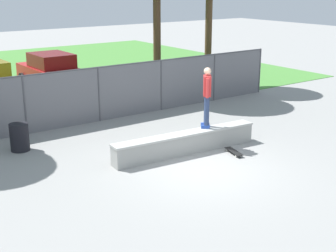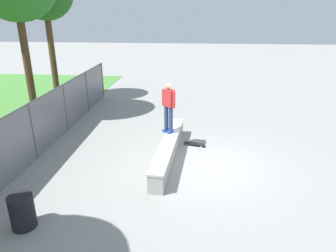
# 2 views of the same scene
# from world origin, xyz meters

# --- Properties ---
(ground_plane) EXTENTS (80.00, 80.00, 0.00)m
(ground_plane) POSITION_xyz_m (0.00, 0.00, 0.00)
(ground_plane) COLOR gray
(concrete_ledge) EXTENTS (4.71, 0.83, 0.63)m
(concrete_ledge) POSITION_xyz_m (0.44, 1.25, 0.32)
(concrete_ledge) COLOR #999993
(concrete_ledge) RESTS_ON ground
(skateboarder) EXTENTS (0.43, 0.50, 1.82)m
(skateboarder) POSITION_xyz_m (1.27, 1.33, 1.64)
(skateboarder) COLOR #2647A5
(skateboarder) RESTS_ON concrete_ledge
(skateboard) EXTENTS (0.39, 0.82, 0.09)m
(skateboard) POSITION_xyz_m (1.54, 0.37, 0.07)
(skateboard) COLOR black
(skateboard) RESTS_ON ground
(chainlink_fence) EXTENTS (16.33, 0.07, 1.98)m
(chainlink_fence) POSITION_xyz_m (0.00, 5.76, 1.07)
(chainlink_fence) COLOR #4C4C51
(chainlink_fence) RESTS_ON ground
(trash_bin) EXTENTS (0.56, 0.56, 0.83)m
(trash_bin) POSITION_xyz_m (-3.44, 4.31, 0.42)
(trash_bin) COLOR black
(trash_bin) RESTS_ON ground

